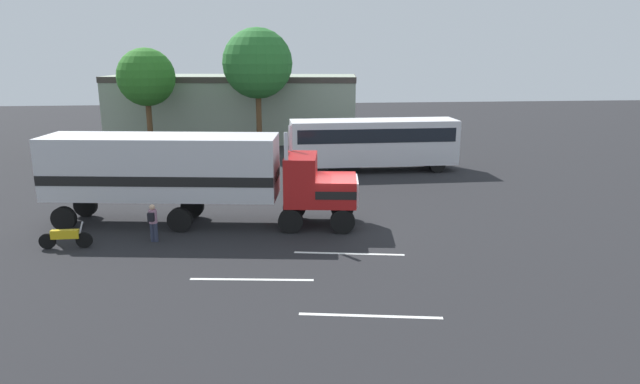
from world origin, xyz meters
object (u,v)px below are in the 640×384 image
at_px(semi_truck, 186,171).
at_px(tree_left, 257,64).
at_px(person_bystander, 153,221).
at_px(tree_center, 146,77).
at_px(parked_bus, 374,140).
at_px(motorcycle, 66,237).

height_order(semi_truck, tree_left, tree_left).
bearing_deg(person_bystander, tree_center, 100.94).
height_order(semi_truck, person_bystander, semi_truck).
bearing_deg(tree_left, person_bystander, -101.31).
height_order(parked_bus, tree_center, tree_center).
bearing_deg(semi_truck, motorcycle, -148.48).
distance_m(semi_truck, parked_bus, 15.27).
distance_m(semi_truck, motorcycle, 5.76).
bearing_deg(motorcycle, tree_center, 92.28).
distance_m(semi_truck, tree_left, 20.10).
height_order(person_bystander, tree_left, tree_left).
xyz_separation_m(person_bystander, motorcycle, (-3.42, -0.49, -0.41)).
bearing_deg(parked_bus, tree_left, 131.57).
height_order(semi_truck, parked_bus, semi_truck).
relative_size(parked_bus, motorcycle, 5.23).
height_order(person_bystander, tree_center, tree_center).
height_order(tree_left, tree_center, tree_left).
distance_m(parked_bus, motorcycle, 20.60).
xyz_separation_m(semi_truck, motorcycle, (-4.59, -2.81, -2.04)).
distance_m(person_bystander, motorcycle, 3.48).
bearing_deg(motorcycle, person_bystander, 8.08).
distance_m(person_bystander, tree_center, 23.35).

